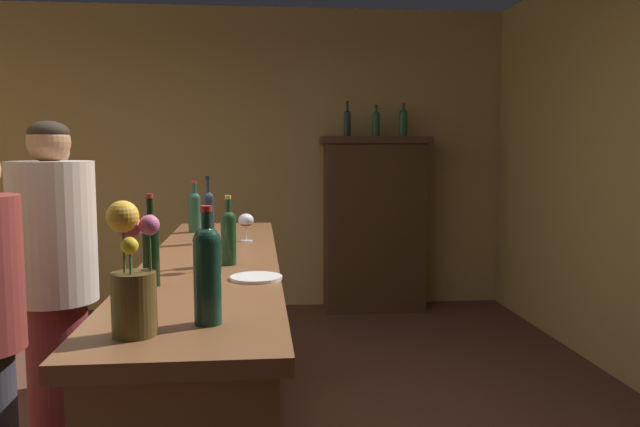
% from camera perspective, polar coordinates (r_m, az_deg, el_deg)
% --- Properties ---
extents(wall_back, '(5.68, 0.12, 2.77)m').
position_cam_1_polar(wall_back, '(5.99, -10.16, 4.80)').
color(wall_back, tan).
rests_on(wall_back, ground).
extents(bar_counter, '(0.58, 2.73, 1.00)m').
position_cam_1_polar(bar_counter, '(2.99, -9.55, -13.47)').
color(bar_counter, brown).
rests_on(bar_counter, ground).
extents(display_cabinet, '(0.98, 0.41, 1.59)m').
position_cam_1_polar(display_cabinet, '(5.81, 4.92, -0.61)').
color(display_cabinet, '#3C2819').
rests_on(display_cabinet, ground).
extents(wine_bottle_malbec, '(0.06, 0.06, 0.33)m').
position_cam_1_polar(wine_bottle_malbec, '(2.34, -15.00, -2.79)').
color(wine_bottle_malbec, black).
rests_on(wine_bottle_malbec, bar_counter).
extents(wine_bottle_riesling, '(0.06, 0.06, 0.30)m').
position_cam_1_polar(wine_bottle_riesling, '(2.70, -8.24, -1.89)').
color(wine_bottle_riesling, '#1A381C').
rests_on(wine_bottle_riesling, bar_counter).
extents(wine_bottle_merlot, '(0.06, 0.06, 0.35)m').
position_cam_1_polar(wine_bottle_merlot, '(3.32, -10.03, -0.10)').
color(wine_bottle_merlot, '#252B35').
rests_on(wine_bottle_merlot, bar_counter).
extents(wine_bottle_syrah, '(0.08, 0.08, 0.33)m').
position_cam_1_polar(wine_bottle_syrah, '(1.80, -10.12, -5.05)').
color(wine_bottle_syrah, '#123122').
rests_on(wine_bottle_syrah, bar_counter).
extents(wine_bottle_pinot, '(0.07, 0.07, 0.30)m').
position_cam_1_polar(wine_bottle_pinot, '(3.78, -11.24, 0.35)').
color(wine_bottle_pinot, '#224833').
rests_on(wine_bottle_pinot, bar_counter).
extents(wine_glass_front, '(0.06, 0.06, 0.15)m').
position_cam_1_polar(wine_glass_front, '(2.57, -10.74, -2.85)').
color(wine_glass_front, white).
rests_on(wine_glass_front, bar_counter).
extents(wine_glass_mid, '(0.08, 0.08, 0.15)m').
position_cam_1_polar(wine_glass_mid, '(3.38, -6.69, -0.73)').
color(wine_glass_mid, white).
rests_on(wine_glass_mid, bar_counter).
extents(flower_arrangement, '(0.13, 0.13, 0.36)m').
position_cam_1_polar(flower_arrangement, '(1.74, -16.53, -5.60)').
color(flower_arrangement, '#4E3C1A').
rests_on(flower_arrangement, bar_counter).
extents(cheese_plate, '(0.20, 0.20, 0.01)m').
position_cam_1_polar(cheese_plate, '(2.41, -5.77, -5.77)').
color(cheese_plate, white).
rests_on(cheese_plate, bar_counter).
extents(display_bottle_left, '(0.06, 0.06, 0.32)m').
position_cam_1_polar(display_bottle_left, '(5.74, 2.48, 8.25)').
color(display_bottle_left, '#212C33').
rests_on(display_bottle_left, display_cabinet).
extents(display_bottle_midleft, '(0.07, 0.07, 0.28)m').
position_cam_1_polar(display_bottle_midleft, '(5.78, 5.06, 8.17)').
color(display_bottle_midleft, '#274F2C').
rests_on(display_bottle_midleft, display_cabinet).
extents(display_bottle_center, '(0.08, 0.08, 0.30)m').
position_cam_1_polar(display_bottle_center, '(5.83, 7.49, 8.23)').
color(display_bottle_center, '#24512F').
rests_on(display_bottle_center, display_cabinet).
extents(patron_by_cabinet, '(0.32, 0.32, 1.56)m').
position_cam_1_polar(patron_by_cabinet, '(4.17, -22.58, -3.17)').
color(patron_by_cabinet, '#1C2A48').
rests_on(patron_by_cabinet, ground).
extents(patron_near_entrance, '(0.38, 0.38, 1.61)m').
position_cam_1_polar(patron_near_entrance, '(3.11, -22.76, -5.95)').
color(patron_near_entrance, maroon).
rests_on(patron_near_entrance, ground).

